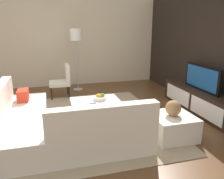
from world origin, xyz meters
TOP-DOWN VIEW (x-y plane):
  - ground_plane at (0.00, 0.00)m, footprint 14.00×14.00m
  - feature_wall_back at (0.00, 2.70)m, footprint 6.40×0.12m
  - side_wall_left at (-3.20, 0.20)m, footprint 0.12×5.20m
  - area_rug at (-0.10, 0.00)m, footprint 3.45×2.81m
  - media_console at (-0.00, 2.40)m, footprint 2.27×0.48m
  - television at (0.00, 2.40)m, footprint 1.12×0.06m
  - sectional_couch at (0.52, -0.85)m, footprint 2.38×2.42m
  - coffee_table at (-0.10, 0.10)m, footprint 1.01×0.99m
  - accent_chair_near at (-1.89, -0.44)m, footprint 0.55×0.52m
  - floor_lamp at (-2.48, 0.01)m, footprint 0.33×0.33m
  - ottoman at (0.92, 1.19)m, footprint 0.70×0.70m
  - fruit_bowl at (-0.28, 0.20)m, footprint 0.28×0.28m
  - decorative_ball at (0.92, 1.19)m, footprint 0.26×0.26m
  - book_stack at (0.13, -0.02)m, footprint 0.21×0.15m

SIDE VIEW (x-z plane):
  - ground_plane at x=0.00m, z-range 0.00..0.00m
  - area_rug at x=-0.10m, z-range 0.00..0.01m
  - ottoman at x=0.92m, z-range 0.00..0.40m
  - coffee_table at x=-0.10m, z-range 0.01..0.39m
  - media_console at x=0.00m, z-range 0.00..0.50m
  - sectional_couch at x=0.52m, z-range -0.13..0.70m
  - book_stack at x=0.13m, z-range 0.38..0.43m
  - fruit_bowl at x=-0.28m, z-range 0.36..0.50m
  - accent_chair_near at x=-1.89m, z-range 0.05..0.92m
  - decorative_ball at x=0.92m, z-range 0.40..0.66m
  - television at x=0.00m, z-range 0.50..1.04m
  - feature_wall_back at x=0.00m, z-range 0.00..2.80m
  - side_wall_left at x=-3.20m, z-range 0.00..2.80m
  - floor_lamp at x=-2.48m, z-range 0.62..2.39m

